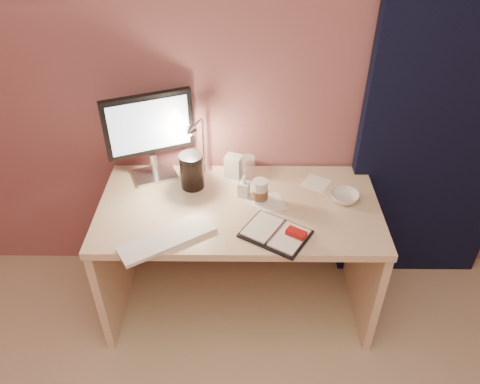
{
  "coord_description": "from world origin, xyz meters",
  "views": [
    {
      "loc": [
        0.02,
        -0.43,
        2.18
      ],
      "look_at": [
        0.01,
        1.33,
        0.85
      ],
      "focal_mm": 35.0,
      "sensor_mm": 36.0,
      "label": 1
    }
  ],
  "objects_px": {
    "monitor": "(149,129)",
    "dark_jar": "(192,173)",
    "coffee_cup": "(260,192)",
    "keyboard": "(167,239)",
    "desk_lamp": "(209,144)",
    "bowl": "(344,197)",
    "planner": "(277,233)",
    "product_box": "(234,166)",
    "clear_cup": "(248,168)",
    "lotion_bottle": "(244,186)",
    "desk": "(239,229)"
  },
  "relations": [
    {
      "from": "planner",
      "to": "dark_jar",
      "type": "bearing_deg",
      "value": 169.96
    },
    {
      "from": "monitor",
      "to": "dark_jar",
      "type": "height_order",
      "value": "monitor"
    },
    {
      "from": "lotion_bottle",
      "to": "product_box",
      "type": "distance_m",
      "value": 0.18
    },
    {
      "from": "keyboard",
      "to": "coffee_cup",
      "type": "relative_size",
      "value": 3.51
    },
    {
      "from": "keyboard",
      "to": "lotion_bottle",
      "type": "xyz_separation_m",
      "value": [
        0.34,
        0.34,
        0.05
      ]
    },
    {
      "from": "lotion_bottle",
      "to": "product_box",
      "type": "relative_size",
      "value": 0.92
    },
    {
      "from": "clear_cup",
      "to": "bowl",
      "type": "distance_m",
      "value": 0.52
    },
    {
      "from": "bowl",
      "to": "desk_lamp",
      "type": "bearing_deg",
      "value": 164.66
    },
    {
      "from": "keyboard",
      "to": "lotion_bottle",
      "type": "relative_size",
      "value": 3.79
    },
    {
      "from": "planner",
      "to": "clear_cup",
      "type": "xyz_separation_m",
      "value": [
        -0.13,
        0.45,
        0.05
      ]
    },
    {
      "from": "bowl",
      "to": "lotion_bottle",
      "type": "distance_m",
      "value": 0.51
    },
    {
      "from": "monitor",
      "to": "planner",
      "type": "relative_size",
      "value": 1.33
    },
    {
      "from": "desk",
      "to": "lotion_bottle",
      "type": "height_order",
      "value": "lotion_bottle"
    },
    {
      "from": "planner",
      "to": "keyboard",
      "type": "bearing_deg",
      "value": -143.29
    },
    {
      "from": "bowl",
      "to": "dark_jar",
      "type": "height_order",
      "value": "dark_jar"
    },
    {
      "from": "coffee_cup",
      "to": "dark_jar",
      "type": "distance_m",
      "value": 0.37
    },
    {
      "from": "clear_cup",
      "to": "planner",
      "type": "bearing_deg",
      "value": -73.42
    },
    {
      "from": "product_box",
      "to": "desk_lamp",
      "type": "distance_m",
      "value": 0.2
    },
    {
      "from": "keyboard",
      "to": "product_box",
      "type": "xyz_separation_m",
      "value": [
        0.29,
        0.51,
        0.05
      ]
    },
    {
      "from": "monitor",
      "to": "bowl",
      "type": "height_order",
      "value": "monitor"
    },
    {
      "from": "planner",
      "to": "dark_jar",
      "type": "xyz_separation_m",
      "value": [
        -0.42,
        0.38,
        0.07
      ]
    },
    {
      "from": "clear_cup",
      "to": "product_box",
      "type": "xyz_separation_m",
      "value": [
        -0.07,
        0.02,
        -0.0
      ]
    },
    {
      "from": "lotion_bottle",
      "to": "desk_lamp",
      "type": "bearing_deg",
      "value": 140.33
    },
    {
      "from": "planner",
      "to": "desk_lamp",
      "type": "bearing_deg",
      "value": 158.53
    },
    {
      "from": "planner",
      "to": "bowl",
      "type": "relative_size",
      "value": 2.51
    },
    {
      "from": "coffee_cup",
      "to": "lotion_bottle",
      "type": "relative_size",
      "value": 1.08
    },
    {
      "from": "monitor",
      "to": "desk_lamp",
      "type": "distance_m",
      "value": 0.31
    },
    {
      "from": "planner",
      "to": "desk_lamp",
      "type": "xyz_separation_m",
      "value": [
        -0.33,
        0.45,
        0.2
      ]
    },
    {
      "from": "dark_jar",
      "to": "product_box",
      "type": "height_order",
      "value": "dark_jar"
    },
    {
      "from": "lotion_bottle",
      "to": "desk_lamp",
      "type": "relative_size",
      "value": 0.35
    },
    {
      "from": "clear_cup",
      "to": "dark_jar",
      "type": "relative_size",
      "value": 0.77
    },
    {
      "from": "monitor",
      "to": "coffee_cup",
      "type": "distance_m",
      "value": 0.64
    },
    {
      "from": "monitor",
      "to": "desk_lamp",
      "type": "bearing_deg",
      "value": -26.17
    },
    {
      "from": "monitor",
      "to": "planner",
      "type": "bearing_deg",
      "value": -58.86
    },
    {
      "from": "planner",
      "to": "desk_lamp",
      "type": "height_order",
      "value": "desk_lamp"
    },
    {
      "from": "monitor",
      "to": "coffee_cup",
      "type": "height_order",
      "value": "monitor"
    },
    {
      "from": "desk",
      "to": "clear_cup",
      "type": "xyz_separation_m",
      "value": [
        0.04,
        0.16,
        0.29
      ]
    },
    {
      "from": "desk",
      "to": "coffee_cup",
      "type": "relative_size",
      "value": 11.01
    },
    {
      "from": "desk",
      "to": "product_box",
      "type": "bearing_deg",
      "value": 99.68
    },
    {
      "from": "keyboard",
      "to": "desk_lamp",
      "type": "relative_size",
      "value": 1.31
    },
    {
      "from": "bowl",
      "to": "dark_jar",
      "type": "distance_m",
      "value": 0.78
    },
    {
      "from": "clear_cup",
      "to": "bowl",
      "type": "relative_size",
      "value": 0.92
    },
    {
      "from": "desk",
      "to": "dark_jar",
      "type": "distance_m",
      "value": 0.4
    },
    {
      "from": "desk",
      "to": "keyboard",
      "type": "relative_size",
      "value": 3.13
    },
    {
      "from": "keyboard",
      "to": "product_box",
      "type": "bearing_deg",
      "value": 27.18
    },
    {
      "from": "bowl",
      "to": "lotion_bottle",
      "type": "relative_size",
      "value": 1.22
    },
    {
      "from": "bowl",
      "to": "dark_jar",
      "type": "relative_size",
      "value": 0.84
    },
    {
      "from": "dark_jar",
      "to": "monitor",
      "type": "bearing_deg",
      "value": 156.82
    },
    {
      "from": "monitor",
      "to": "planner",
      "type": "distance_m",
      "value": 0.84
    },
    {
      "from": "coffee_cup",
      "to": "product_box",
      "type": "bearing_deg",
      "value": 121.24
    }
  ]
}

